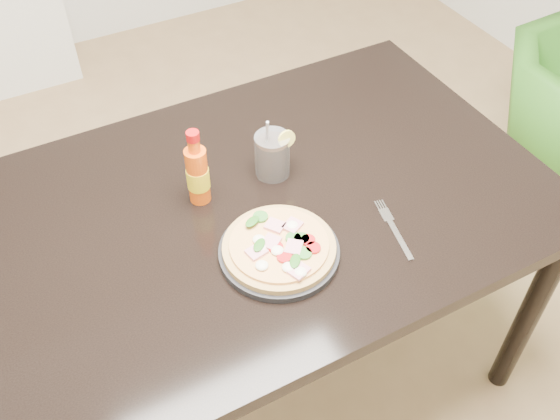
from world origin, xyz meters
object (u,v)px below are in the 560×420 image
plate (279,252)px  cola_cup (272,156)px  fork (393,227)px  pizza (279,246)px  hot_sauce_bottle (198,174)px  dining_table (257,225)px

plate → cola_cup: bearing=65.4°
plate → fork: bearing=-11.5°
pizza → fork: (0.26, -0.05, -0.03)m
cola_cup → pizza: bearing=-114.5°
plate → hot_sauce_bottle: size_ratio=1.32×
pizza → hot_sauce_bottle: bearing=108.8°
plate → cola_cup: 0.27m
pizza → hot_sauce_bottle: 0.26m
dining_table → pizza: size_ratio=5.70×
dining_table → plate: (-0.03, -0.17, 0.09)m
dining_table → hot_sauce_bottle: hot_sauce_bottle is taller
fork → cola_cup: bearing=129.6°
plate → cola_cup: cola_cup is taller
cola_cup → fork: (0.15, -0.30, -0.05)m
dining_table → hot_sauce_bottle: 0.21m
hot_sauce_bottle → fork: 0.46m
cola_cup → fork: bearing=-62.7°
pizza → hot_sauce_bottle: hot_sauce_bottle is taller
dining_table → plate: plate is taller
plate → fork: size_ratio=1.40×
dining_table → fork: fork is taller
pizza → fork: bearing=-11.1°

